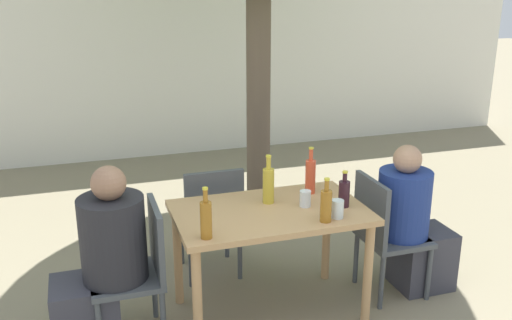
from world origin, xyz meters
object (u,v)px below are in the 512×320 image
at_px(dining_table_front, 270,224).
at_px(patio_chair_0, 140,265).
at_px(person_seated_0, 102,267).
at_px(amber_bottle_0, 326,205).
at_px(person_seated_1, 412,226).
at_px(patio_chair_2, 212,216).
at_px(drinking_glass_1, 338,209).
at_px(soda_bottle_1, 310,175).
at_px(oil_cruet_4, 268,184).
at_px(amber_bottle_3, 206,219).
at_px(patio_chair_1, 384,230).
at_px(wine_bottle_2, 344,193).
at_px(drinking_glass_0, 305,199).

distance_m(dining_table_front, patio_chair_0, 0.88).
xyz_separation_m(person_seated_0, amber_bottle_0, (1.36, -0.28, 0.35)).
bearing_deg(person_seated_1, patio_chair_2, 65.48).
height_order(amber_bottle_0, drinking_glass_1, amber_bottle_0).
bearing_deg(person_seated_1, patio_chair_0, 90.00).
xyz_separation_m(person_seated_1, soda_bottle_1, (-0.73, 0.20, 0.40)).
xyz_separation_m(amber_bottle_0, oil_cruet_4, (-0.24, 0.41, 0.02)).
distance_m(person_seated_1, amber_bottle_0, 0.96).
relative_size(soda_bottle_1, amber_bottle_3, 1.07).
distance_m(patio_chair_1, amber_bottle_3, 1.44).
distance_m(dining_table_front, person_seated_1, 1.11).
relative_size(person_seated_0, soda_bottle_1, 3.50).
xyz_separation_m(patio_chair_1, person_seated_0, (-1.95, -0.00, 0.03)).
distance_m(patio_chair_1, patio_chair_2, 1.27).
bearing_deg(dining_table_front, wine_bottle_2, -11.29).
bearing_deg(amber_bottle_3, oil_cruet_4, 38.06).
relative_size(oil_cruet_4, drinking_glass_1, 2.83).
xyz_separation_m(dining_table_front, drinking_glass_1, (0.36, -0.25, 0.16)).
height_order(person_seated_1, amber_bottle_3, person_seated_1).
bearing_deg(dining_table_front, person_seated_1, -0.00).
relative_size(patio_chair_0, person_seated_0, 0.76).
distance_m(dining_table_front, patio_chair_1, 0.88).
xyz_separation_m(patio_chair_0, amber_bottle_0, (1.13, -0.28, 0.38)).
xyz_separation_m(wine_bottle_2, drinking_glass_0, (-0.24, 0.08, -0.04)).
distance_m(dining_table_front, amber_bottle_3, 0.61).
xyz_separation_m(patio_chair_2, oil_cruet_4, (0.28, -0.49, 0.40)).
bearing_deg(patio_chair_2, oil_cruet_4, 119.62).
distance_m(wine_bottle_2, amber_bottle_3, 1.00).
relative_size(wine_bottle_2, drinking_glass_0, 2.26).
relative_size(patio_chair_2, amber_bottle_3, 2.86).
bearing_deg(dining_table_front, patio_chair_0, 180.00).
xyz_separation_m(dining_table_front, oil_cruet_4, (0.03, 0.12, 0.23)).
height_order(patio_chair_1, person_seated_0, person_seated_0).
relative_size(person_seated_1, wine_bottle_2, 4.53).
bearing_deg(person_seated_1, amber_bottle_3, 100.28).
distance_m(person_seated_1, oil_cruet_4, 1.15).
height_order(person_seated_0, amber_bottle_3, person_seated_0).
bearing_deg(drinking_glass_0, dining_table_front, 175.88).
xyz_separation_m(patio_chair_0, drinking_glass_0, (1.10, -0.02, 0.32)).
relative_size(patio_chair_1, person_seated_1, 0.80).
bearing_deg(patio_chair_1, wine_bottle_2, 104.33).
bearing_deg(patio_chair_0, drinking_glass_0, 89.10).
relative_size(person_seated_0, person_seated_1, 1.05).
height_order(amber_bottle_0, wine_bottle_2, amber_bottle_0).
relative_size(drinking_glass_0, drinking_glass_1, 0.92).
bearing_deg(person_seated_0, person_seated_1, 90.00).
bearing_deg(amber_bottle_3, wine_bottle_2, 11.13).
xyz_separation_m(patio_chair_1, amber_bottle_3, (-1.35, -0.29, 0.39)).
relative_size(amber_bottle_3, drinking_glass_1, 2.65).
bearing_deg(person_seated_0, oil_cruet_4, 96.16).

